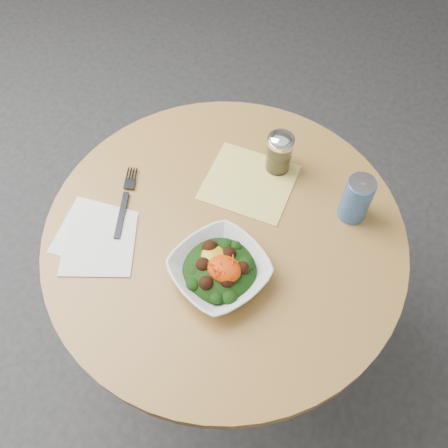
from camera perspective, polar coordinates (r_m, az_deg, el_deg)
name	(u,v)px	position (r m, az deg, el deg)	size (l,w,h in m)	color
ground	(224,334)	(1.92, 0.04, -12.51)	(6.00, 6.00, 0.00)	#2A2A2D
table	(224,269)	(1.41, 0.06, -5.12)	(0.90, 0.90, 0.75)	black
cloth_napkin	(249,182)	(1.32, 2.88, 4.79)	(0.22, 0.20, 0.00)	yellow
paper_napkins	(97,238)	(1.26, -14.37, -1.59)	(0.25, 0.24, 0.00)	white
salad_bowl	(220,270)	(1.15, -0.50, -5.23)	(0.28, 0.28, 0.08)	white
fork	(126,199)	(1.30, -11.18, 2.80)	(0.10, 0.21, 0.00)	black
spice_shaker	(279,152)	(1.31, 6.35, 8.15)	(0.07, 0.07, 0.13)	silver
beverage_can	(357,199)	(1.25, 14.91, 2.79)	(0.07, 0.07, 0.13)	navy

